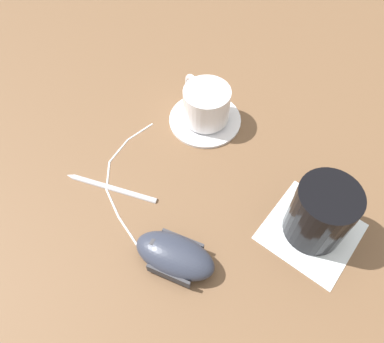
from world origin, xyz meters
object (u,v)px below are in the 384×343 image
object	(u,v)px
saucer	(205,119)
drinking_glass	(321,213)
computer_mouse	(175,255)
pen	(111,187)
coffee_cup	(206,104)

from	to	relation	value
saucer	drinking_glass	bearing A→B (deg)	-105.96
computer_mouse	pen	bearing A→B (deg)	79.65
coffee_cup	computer_mouse	xyz separation A→B (m)	(-0.23, -0.12, -0.02)
saucer	computer_mouse	world-z (taller)	computer_mouse
drinking_glass	pen	size ratio (longest dim) A/B	0.66
saucer	coffee_cup	xyz separation A→B (m)	(0.00, 0.00, 0.04)
computer_mouse	saucer	bearing A→B (deg)	28.27
saucer	computer_mouse	size ratio (longest dim) A/B	1.02
saucer	coffee_cup	distance (m)	0.04
coffee_cup	pen	size ratio (longest dim) A/B	0.71
saucer	pen	bearing A→B (deg)	171.54
drinking_glass	pen	distance (m)	0.31
saucer	drinking_glass	distance (m)	0.26
saucer	drinking_glass	xyz separation A→B (m)	(-0.07, -0.25, 0.05)
saucer	computer_mouse	xyz separation A→B (m)	(-0.23, -0.12, 0.01)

